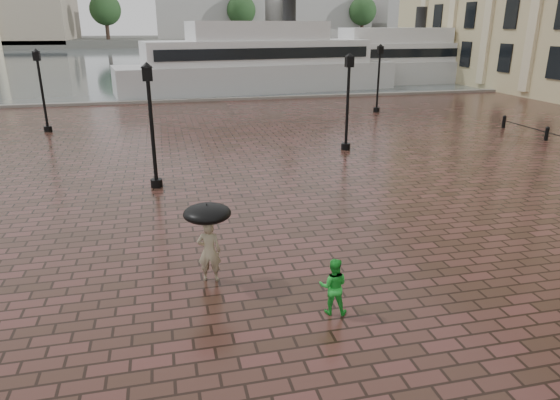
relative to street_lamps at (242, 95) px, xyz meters
name	(u,v)px	position (x,y,z in m)	size (l,w,h in m)	color
ground	(441,305)	(1.50, -17.50, -2.33)	(300.00, 300.00, 0.00)	#352118
harbour_water	(188,56)	(1.50, 74.50, -2.33)	(240.00, 240.00, 0.00)	#434C51
quay_edge	(232,100)	(1.50, 14.50, -2.33)	(80.00, 0.60, 0.30)	slate
far_shore	(174,41)	(1.50, 142.50, -1.33)	(300.00, 60.00, 2.00)	#4C4C47
distant_skyline	(330,12)	(49.64, 132.50, 7.13)	(102.50, 22.00, 33.00)	gray
far_trees	(175,10)	(1.50, 120.50, 7.09)	(188.00, 8.00, 13.50)	#2D2119
street_lamps	(242,95)	(0.00, 0.00, 0.00)	(21.44, 14.44, 4.40)	black
adult_pedestrian	(209,251)	(-3.28, -15.23, -1.57)	(0.55, 0.36, 1.51)	#9C8D6E
child_pedestrian	(333,286)	(-0.91, -17.24, -1.70)	(0.60, 0.47, 1.24)	green
ferry_near	(258,63)	(4.72, 19.96, 0.16)	(25.81, 9.45, 8.27)	#B9B9B9
ferry_far	(394,61)	(19.69, 23.36, -0.08)	(22.95, 6.28, 7.47)	#B9B9B9
umbrella	(207,213)	(-3.28, -15.23, -0.62)	(1.10, 1.10, 1.09)	black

